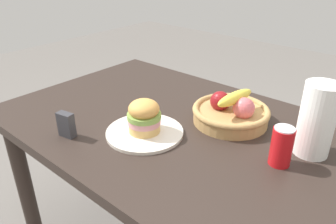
{
  "coord_description": "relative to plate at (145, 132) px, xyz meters",
  "views": [
    {
      "loc": [
        0.68,
        -0.85,
        1.35
      ],
      "look_at": [
        -0.02,
        -0.04,
        0.81
      ],
      "focal_mm": 35.02,
      "sensor_mm": 36.0,
      "label": 1
    }
  ],
  "objects": [
    {
      "name": "napkin_holder",
      "position": [
        -0.2,
        -0.19,
        0.04
      ],
      "size": [
        0.06,
        0.04,
        0.09
      ],
      "primitive_type": "cube",
      "rotation": [
        0.0,
        0.0,
        0.18
      ],
      "color": "#333338",
      "rests_on": "dining_table"
    },
    {
      "name": "dining_table",
      "position": [
        0.05,
        0.14,
        -0.11
      ],
      "size": [
        1.4,
        0.9,
        0.75
      ],
      "color": "#2D231E",
      "rests_on": "ground_plane"
    },
    {
      "name": "sandwich",
      "position": [
        0.0,
        -0.0,
        0.07
      ],
      "size": [
        0.12,
        0.12,
        0.12
      ],
      "color": "#DBAD60",
      "rests_on": "plate"
    },
    {
      "name": "plate",
      "position": [
        0.0,
        0.0,
        0.0
      ],
      "size": [
        0.28,
        0.28,
        0.01
      ],
      "primitive_type": "cylinder",
      "color": "silver",
      "rests_on": "dining_table"
    },
    {
      "name": "paper_towel_roll",
      "position": [
        0.49,
        0.27,
        0.11
      ],
      "size": [
        0.11,
        0.11,
        0.24
      ],
      "primitive_type": "cylinder",
      "color": "white",
      "rests_on": "dining_table"
    },
    {
      "name": "fruit_basket",
      "position": [
        0.19,
        0.28,
        0.04
      ],
      "size": [
        0.29,
        0.29,
        0.14
      ],
      "color": "tan",
      "rests_on": "dining_table"
    },
    {
      "name": "soda_can",
      "position": [
        0.44,
        0.14,
        0.06
      ],
      "size": [
        0.07,
        0.07,
        0.13
      ],
      "color": "red",
      "rests_on": "dining_table"
    }
  ]
}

